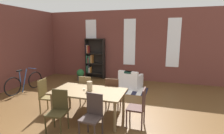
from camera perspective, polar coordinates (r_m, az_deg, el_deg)
name	(u,v)px	position (r m, az deg, el deg)	size (l,w,h in m)	color
ground_plane	(100,113)	(5.13, -3.79, -14.62)	(10.81, 10.81, 0.00)	brown
back_wall_brick	(130,46)	(8.39, 5.75, 6.90)	(9.32, 0.12, 3.25)	brown
window_pane_0	(91,42)	(8.91, -6.76, 8.16)	(0.55, 0.02, 2.12)	white
window_pane_1	(129,42)	(8.31, 5.67, 7.99)	(0.55, 0.02, 2.12)	white
window_pane_2	(173,43)	(8.14, 19.27, 7.38)	(0.55, 0.02, 2.12)	white
dining_table	(89,94)	(4.60, -7.54, -8.54)	(1.84, 1.02, 0.76)	brown
vase_on_table	(90,86)	(4.52, -7.26, -6.17)	(0.14, 0.14, 0.24)	#998466
tealight_candle_0	(84,89)	(4.61, -9.07, -7.18)	(0.04, 0.04, 0.05)	silver
dining_chair_far_left	(87,90)	(5.45, -8.20, -7.31)	(0.41, 0.41, 0.95)	brown
dining_chair_head_left	(46,95)	(5.30, -20.46, -8.44)	(0.43, 0.43, 0.95)	brown
dining_chair_head_right	(139,106)	(4.31, 8.72, -12.39)	(0.41, 0.41, 0.95)	#3F2722
dining_chair_far_right	(113,92)	(5.16, 0.26, -8.26)	(0.42, 0.42, 0.95)	#3E2416
dining_chair_near_right	(92,114)	(3.88, -6.36, -15.04)	(0.43, 0.43, 0.95)	#342825
dining_chair_near_left	(58,109)	(4.27, -17.05, -13.00)	(0.44, 0.44, 0.95)	#362D16
bookshelf_tall	(94,59)	(8.75, -5.88, 2.74)	(0.96, 0.30, 1.95)	black
armchair_white	(131,81)	(7.23, 6.04, -4.63)	(0.93, 0.93, 0.75)	white
bicycle_second	(25,83)	(7.56, -26.44, -4.53)	(0.44, 1.70, 0.89)	black
potted_plant_by_shelf	(80,74)	(8.48, -10.17, -2.38)	(0.36, 0.36, 0.53)	#333338
striped_rug	(126,90)	(7.04, 4.64, -7.37)	(1.64, 1.01, 0.01)	#1E1E33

